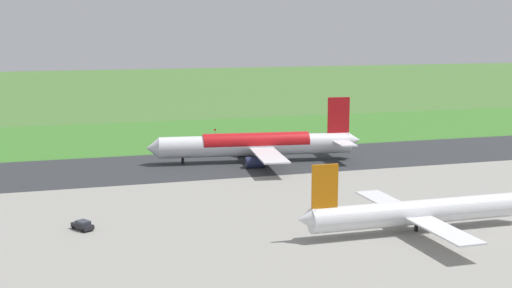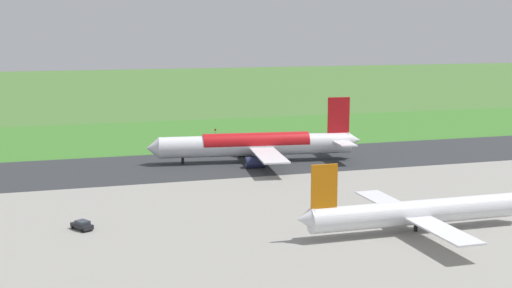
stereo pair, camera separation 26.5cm
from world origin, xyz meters
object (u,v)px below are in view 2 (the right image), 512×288
Objects in this scene: no_stopping_sign at (215,132)px; traffic_cone_orange at (195,137)px; airliner_main at (258,145)px; airliner_parked_mid at (415,212)px; service_car_followme at (82,225)px.

no_stopping_sign is 4.10× the size of traffic_cone_orange.
airliner_main is at bearing 90.21° from no_stopping_sign.
airliner_parked_mid reaches higher than no_stopping_sign.
airliner_parked_mid is at bearing 95.97° from airliner_main.
service_car_followme is at bearing 63.82° from no_stopping_sign.
service_car_followme is 8.24× the size of traffic_cone_orange.
airliner_main reaches higher than no_stopping_sign.
airliner_parked_mid is 108.93m from no_stopping_sign.
no_stopping_sign is 7.09m from traffic_cone_orange.
airliner_parked_mid is 75.70× the size of traffic_cone_orange.
no_stopping_sign is (0.16, -43.61, -3.00)m from airliner_main.
airliner_parked_mid is 108.12m from traffic_cone_orange.
airliner_main is 66.09m from service_car_followme.
airliner_main is 65.44m from airliner_parked_mid.
airliner_parked_mid is 18.45× the size of no_stopping_sign.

